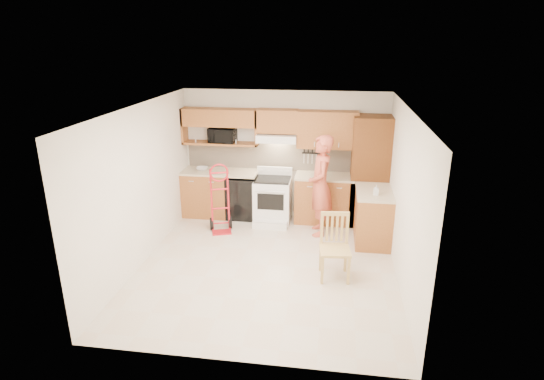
% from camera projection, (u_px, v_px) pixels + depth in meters
% --- Properties ---
extents(floor, '(4.00, 4.50, 0.02)m').
position_uv_depth(floor, '(268.00, 265.00, 7.09)').
color(floor, beige).
rests_on(floor, ground).
extents(ceiling, '(4.00, 4.50, 0.02)m').
position_uv_depth(ceiling, '(267.00, 107.00, 6.26)').
color(ceiling, white).
rests_on(ceiling, ground).
extents(wall_back, '(4.00, 0.02, 2.50)m').
position_uv_depth(wall_back, '(285.00, 154.00, 8.78)').
color(wall_back, white).
rests_on(wall_back, ground).
extents(wall_front, '(4.00, 0.02, 2.50)m').
position_uv_depth(wall_front, '(234.00, 263.00, 4.56)').
color(wall_front, white).
rests_on(wall_front, ground).
extents(wall_left, '(0.02, 4.50, 2.50)m').
position_uv_depth(wall_left, '(141.00, 185.00, 6.94)').
color(wall_left, white).
rests_on(wall_left, ground).
extents(wall_right, '(0.02, 4.50, 2.50)m').
position_uv_depth(wall_right, '(404.00, 198.00, 6.40)').
color(wall_right, white).
rests_on(wall_right, ground).
extents(backsplash, '(3.92, 0.03, 0.55)m').
position_uv_depth(backsplash, '(284.00, 157.00, 8.78)').
color(backsplash, beige).
rests_on(backsplash, wall_back).
extents(lower_cab_left, '(0.90, 0.60, 0.90)m').
position_uv_depth(lower_cab_left, '(207.00, 193.00, 8.97)').
color(lower_cab_left, '#A56033').
rests_on(lower_cab_left, ground).
extents(dishwasher, '(0.60, 0.60, 0.85)m').
position_uv_depth(dishwasher, '(243.00, 196.00, 8.87)').
color(dishwasher, black).
rests_on(dishwasher, ground).
extents(lower_cab_right, '(1.14, 0.60, 0.90)m').
position_uv_depth(lower_cab_right, '(325.00, 199.00, 8.65)').
color(lower_cab_right, '#A56033').
rests_on(lower_cab_right, ground).
extents(countertop_left, '(1.50, 0.63, 0.04)m').
position_uv_depth(countertop_left, '(220.00, 172.00, 8.77)').
color(countertop_left, beige).
rests_on(countertop_left, lower_cab_left).
extents(countertop_right, '(1.14, 0.63, 0.04)m').
position_uv_depth(countertop_right, '(326.00, 176.00, 8.49)').
color(countertop_right, beige).
rests_on(countertop_right, lower_cab_right).
extents(cab_return_right, '(0.60, 1.00, 0.90)m').
position_uv_depth(cab_return_right, '(373.00, 217.00, 7.78)').
color(cab_return_right, '#A56033').
rests_on(cab_return_right, ground).
extents(countertop_return, '(0.63, 1.00, 0.04)m').
position_uv_depth(countertop_return, '(375.00, 192.00, 7.63)').
color(countertop_return, beige).
rests_on(countertop_return, cab_return_right).
extents(pantry_tall, '(0.70, 0.60, 2.10)m').
position_uv_depth(pantry_tall, '(369.00, 172.00, 8.34)').
color(pantry_tall, '#53260F').
rests_on(pantry_tall, ground).
extents(upper_cab_left, '(1.50, 0.33, 0.34)m').
position_uv_depth(upper_cab_left, '(220.00, 117.00, 8.55)').
color(upper_cab_left, '#A56033').
rests_on(upper_cab_left, wall_back).
extents(upper_shelf_mw, '(1.50, 0.33, 0.04)m').
position_uv_depth(upper_shelf_mw, '(221.00, 143.00, 8.72)').
color(upper_shelf_mw, '#A56033').
rests_on(upper_shelf_mw, wall_back).
extents(upper_cab_center, '(0.76, 0.33, 0.44)m').
position_uv_depth(upper_cab_center, '(278.00, 121.00, 8.41)').
color(upper_cab_center, '#A56033').
rests_on(upper_cab_center, wall_back).
extents(upper_cab_right, '(1.14, 0.33, 0.70)m').
position_uv_depth(upper_cab_right, '(328.00, 130.00, 8.33)').
color(upper_cab_right, '#A56033').
rests_on(upper_cab_right, wall_back).
extents(range_hood, '(0.76, 0.46, 0.14)m').
position_uv_depth(range_hood, '(277.00, 138.00, 8.45)').
color(range_hood, white).
rests_on(range_hood, wall_back).
extents(knife_strip, '(0.40, 0.05, 0.29)m').
position_uv_depth(knife_strip, '(312.00, 156.00, 8.66)').
color(knife_strip, black).
rests_on(knife_strip, backsplash).
extents(microwave, '(0.53, 0.37, 0.29)m').
position_uv_depth(microwave, '(222.00, 135.00, 8.66)').
color(microwave, black).
rests_on(microwave, upper_shelf_mw).
extents(range, '(0.70, 0.92, 1.03)m').
position_uv_depth(range, '(272.00, 197.00, 8.57)').
color(range, white).
rests_on(range, ground).
extents(person, '(0.53, 0.73, 1.85)m').
position_uv_depth(person, '(320.00, 186.00, 7.94)').
color(person, '#C1523B').
rests_on(person, ground).
extents(hand_truck, '(0.57, 0.55, 1.18)m').
position_uv_depth(hand_truck, '(220.00, 201.00, 8.13)').
color(hand_truck, red).
rests_on(hand_truck, ground).
extents(dining_chair, '(0.49, 0.53, 0.99)m').
position_uv_depth(dining_chair, '(335.00, 248.00, 6.56)').
color(dining_chair, tan).
rests_on(dining_chair, ground).
extents(soap_bottle, '(0.08, 0.08, 0.18)m').
position_uv_depth(soap_bottle, '(376.00, 190.00, 7.42)').
color(soap_bottle, white).
rests_on(soap_bottle, countertop_return).
extents(bowl, '(0.25, 0.25, 0.06)m').
position_uv_depth(bowl, '(202.00, 169.00, 8.81)').
color(bowl, white).
rests_on(bowl, countertop_left).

